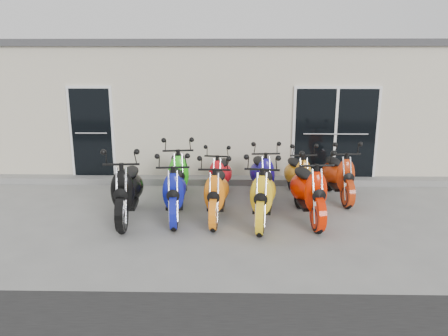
{
  "coord_description": "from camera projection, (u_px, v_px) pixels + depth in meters",
  "views": [
    {
      "loc": [
        0.19,
        -8.08,
        3.0
      ],
      "look_at": [
        0.0,
        0.6,
        0.75
      ],
      "focal_mm": 35.0,
      "sensor_mm": 36.0,
      "label": 1
    }
  ],
  "objects": [
    {
      "name": "scooter_back_red",
      "position": [
        220.0,
        170.0,
        9.35
      ],
      "size": [
        0.83,
        1.74,
        1.24
      ],
      "primitive_type": null,
      "rotation": [
        0.0,
        0.0,
        -0.13
      ],
      "color": "red",
      "rests_on": "ground"
    },
    {
      "name": "scooter_front_orange_b",
      "position": [
        263.0,
        186.0,
        7.9
      ],
      "size": [
        0.92,
        1.96,
        1.39
      ],
      "primitive_type": null,
      "rotation": [
        0.0,
        0.0,
        -0.13
      ],
      "color": "yellow",
      "rests_on": "ground"
    },
    {
      "name": "scooter_back_yellow",
      "position": [
        298.0,
        169.0,
        9.29
      ],
      "size": [
        0.79,
        1.79,
        1.28
      ],
      "primitive_type": null,
      "rotation": [
        0.0,
        0.0,
        0.09
      ],
      "color": "orange",
      "rests_on": "ground"
    },
    {
      "name": "scooter_back_blue",
      "position": [
        262.0,
        168.0,
        9.26
      ],
      "size": [
        0.82,
        1.86,
        1.34
      ],
      "primitive_type": null,
      "rotation": [
        0.0,
        0.0,
        0.09
      ],
      "color": "navy",
      "rests_on": "ground"
    },
    {
      "name": "scooter_front_red",
      "position": [
        309.0,
        183.0,
        8.04
      ],
      "size": [
        0.9,
        2.0,
        1.43
      ],
      "primitive_type": null,
      "rotation": [
        0.0,
        0.0,
        0.1
      ],
      "color": "red",
      "rests_on": "ground"
    },
    {
      "name": "scooter_front_blue",
      "position": [
        174.0,
        184.0,
        8.13
      ],
      "size": [
        0.84,
        1.9,
        1.36
      ],
      "primitive_type": null,
      "rotation": [
        0.0,
        0.0,
        0.1
      ],
      "color": "#10189D",
      "rests_on": "ground"
    },
    {
      "name": "front_step",
      "position": [
        225.0,
        180.0,
        10.52
      ],
      "size": [
        14.0,
        0.4,
        0.15
      ],
      "primitive_type": "cube",
      "color": "gray",
      "rests_on": "ground"
    },
    {
      "name": "roof_cap",
      "position": [
        227.0,
        45.0,
        12.79
      ],
      "size": [
        14.2,
        6.2,
        0.16
      ],
      "primitive_type": "cube",
      "color": "#3F3F42",
      "rests_on": "building"
    },
    {
      "name": "scooter_back_green",
      "position": [
        178.0,
        167.0,
        9.22
      ],
      "size": [
        0.96,
        2.02,
        1.43
      ],
      "primitive_type": null,
      "rotation": [
        0.0,
        0.0,
        0.14
      ],
      "color": "#2ED91D",
      "rests_on": "ground"
    },
    {
      "name": "door_left",
      "position": [
        92.0,
        130.0,
        10.43
      ],
      "size": [
        1.07,
        0.08,
        2.22
      ],
      "primitive_type": "cube",
      "color": "black",
      "rests_on": "front_step"
    },
    {
      "name": "scooter_back_extra",
      "position": [
        339.0,
        169.0,
        9.23
      ],
      "size": [
        0.82,
        1.86,
        1.34
      ],
      "primitive_type": null,
      "rotation": [
        0.0,
        0.0,
        0.09
      ],
      "color": "#B82F0B",
      "rests_on": "ground"
    },
    {
      "name": "scooter_front_black",
      "position": [
        127.0,
        182.0,
        8.04
      ],
      "size": [
        0.86,
        2.03,
        1.46
      ],
      "primitive_type": null,
      "rotation": [
        0.0,
        0.0,
        0.07
      ],
      "color": "black",
      "rests_on": "ground"
    },
    {
      "name": "door_right",
      "position": [
        335.0,
        131.0,
        10.31
      ],
      "size": [
        2.02,
        0.08,
        2.22
      ],
      "primitive_type": "cube",
      "color": "black",
      "rests_on": "front_step"
    },
    {
      "name": "ground",
      "position": [
        223.0,
        213.0,
        8.58
      ],
      "size": [
        80.0,
        80.0,
        0.0
      ],
      "primitive_type": "plane",
      "color": "gray",
      "rests_on": "ground"
    },
    {
      "name": "building",
      "position": [
        227.0,
        103.0,
        13.21
      ],
      "size": [
        14.0,
        6.0,
        3.2
      ],
      "primitive_type": "cube",
      "color": "beige",
      "rests_on": "ground"
    },
    {
      "name": "scooter_front_orange_a",
      "position": [
        216.0,
        185.0,
        8.08
      ],
      "size": [
        0.73,
        1.82,
        1.32
      ],
      "primitive_type": null,
      "rotation": [
        0.0,
        0.0,
        -0.05
      ],
      "color": "orange",
      "rests_on": "ground"
    }
  ]
}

